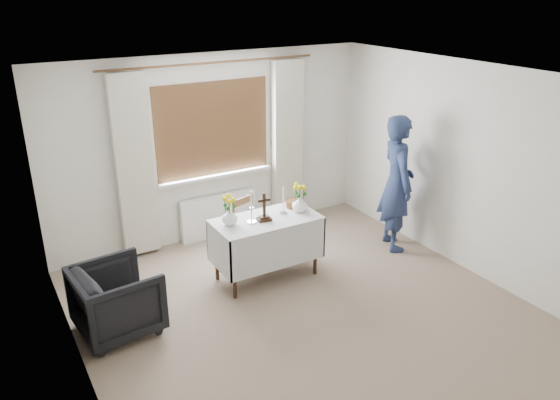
{
  "coord_description": "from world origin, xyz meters",
  "views": [
    {
      "loc": [
        -2.77,
        -3.99,
        3.31
      ],
      "look_at": [
        0.08,
        0.87,
        1.05
      ],
      "focal_mm": 35.0,
      "sensor_mm": 36.0,
      "label": 1
    }
  ],
  "objects_px": {
    "flower_vase_left": "(230,217)",
    "flower_vase_right": "(300,204)",
    "altar_table": "(266,248)",
    "wooden_chair": "(252,230)",
    "person": "(397,183)",
    "wooden_cross": "(264,207)",
    "armchair": "(117,300)"
  },
  "relations": [
    {
      "from": "wooden_chair",
      "to": "flower_vase_right",
      "type": "height_order",
      "value": "flower_vase_right"
    },
    {
      "from": "wooden_chair",
      "to": "armchair",
      "type": "relative_size",
      "value": 1.04
    },
    {
      "from": "armchair",
      "to": "wooden_cross",
      "type": "xyz_separation_m",
      "value": [
        1.78,
        0.17,
        0.57
      ]
    },
    {
      "from": "person",
      "to": "altar_table",
      "type": "bearing_deg",
      "value": 106.44
    },
    {
      "from": "armchair",
      "to": "flower_vase_left",
      "type": "xyz_separation_m",
      "value": [
        1.39,
        0.26,
        0.5
      ]
    },
    {
      "from": "person",
      "to": "flower_vase_left",
      "type": "xyz_separation_m",
      "value": [
        -2.29,
        0.19,
        -0.04
      ]
    },
    {
      "from": "altar_table",
      "to": "wooden_cross",
      "type": "distance_m",
      "value": 0.55
    },
    {
      "from": "altar_table",
      "to": "flower_vase_left",
      "type": "relative_size",
      "value": 6.51
    },
    {
      "from": "flower_vase_left",
      "to": "flower_vase_right",
      "type": "xyz_separation_m",
      "value": [
        0.88,
        -0.08,
        -0.0
      ]
    },
    {
      "from": "altar_table",
      "to": "wooden_cross",
      "type": "xyz_separation_m",
      "value": [
        -0.04,
        -0.03,
        0.55
      ]
    },
    {
      "from": "armchair",
      "to": "flower_vase_right",
      "type": "xyz_separation_m",
      "value": [
        2.27,
        0.18,
        0.5
      ]
    },
    {
      "from": "altar_table",
      "to": "wooden_chair",
      "type": "relative_size",
      "value": 1.51
    },
    {
      "from": "wooden_chair",
      "to": "flower_vase_right",
      "type": "distance_m",
      "value": 0.77
    },
    {
      "from": "altar_table",
      "to": "flower_vase_left",
      "type": "height_order",
      "value": "flower_vase_left"
    },
    {
      "from": "flower_vase_right",
      "to": "wooden_cross",
      "type": "bearing_deg",
      "value": -178.04
    },
    {
      "from": "wooden_chair",
      "to": "altar_table",
      "type": "bearing_deg",
      "value": -115.37
    },
    {
      "from": "wooden_cross",
      "to": "flower_vase_right",
      "type": "height_order",
      "value": "wooden_cross"
    },
    {
      "from": "wooden_chair",
      "to": "flower_vase_right",
      "type": "relative_size",
      "value": 4.31
    },
    {
      "from": "altar_table",
      "to": "wooden_chair",
      "type": "distance_m",
      "value": 0.48
    },
    {
      "from": "armchair",
      "to": "flower_vase_right",
      "type": "distance_m",
      "value": 2.33
    },
    {
      "from": "person",
      "to": "wooden_cross",
      "type": "xyz_separation_m",
      "value": [
        -1.9,
        0.1,
        0.03
      ]
    },
    {
      "from": "wooden_chair",
      "to": "wooden_cross",
      "type": "bearing_deg",
      "value": -119.42
    },
    {
      "from": "wooden_chair",
      "to": "wooden_cross",
      "type": "height_order",
      "value": "wooden_cross"
    },
    {
      "from": "person",
      "to": "wooden_cross",
      "type": "relative_size",
      "value": 5.35
    },
    {
      "from": "flower_vase_left",
      "to": "flower_vase_right",
      "type": "relative_size",
      "value": 1.0
    },
    {
      "from": "wooden_chair",
      "to": "flower_vase_left",
      "type": "relative_size",
      "value": 4.3
    },
    {
      "from": "wooden_cross",
      "to": "wooden_chair",
      "type": "bearing_deg",
      "value": 87.43
    },
    {
      "from": "person",
      "to": "flower_vase_right",
      "type": "relative_size",
      "value": 9.44
    },
    {
      "from": "armchair",
      "to": "person",
      "type": "bearing_deg",
      "value": -94.79
    },
    {
      "from": "flower_vase_right",
      "to": "flower_vase_left",
      "type": "bearing_deg",
      "value": 174.93
    },
    {
      "from": "armchair",
      "to": "person",
      "type": "height_order",
      "value": "person"
    },
    {
      "from": "altar_table",
      "to": "flower_vase_left",
      "type": "distance_m",
      "value": 0.65
    }
  ]
}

